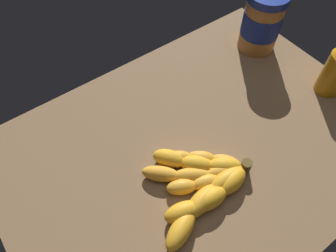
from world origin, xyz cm
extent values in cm
cube|color=brown|center=(0.00, 0.00, -1.62)|extent=(79.31, 57.53, 3.23)
ellipsoid|color=gold|center=(-0.85, 7.00, 1.47)|extent=(5.98, 6.47, 2.94)
ellipsoid|color=gold|center=(2.39, 3.56, 1.47)|extent=(6.38, 6.14, 2.94)
ellipsoid|color=gold|center=(6.19, 0.74, 1.47)|extent=(6.59, 5.61, 2.94)
ellipsoid|color=gold|center=(0.06, 7.57, 1.71)|extent=(7.31, 6.66, 3.42)
ellipsoid|color=gold|center=(4.04, 4.16, 1.71)|extent=(7.08, 7.04, 3.42)
ellipsoid|color=gold|center=(7.52, 0.24, 1.71)|extent=(6.71, 7.29, 3.42)
ellipsoid|color=gold|center=(0.87, 8.28, 1.50)|extent=(8.02, 5.67, 2.99)
ellipsoid|color=gold|center=(6.08, 5.45, 1.50)|extent=(7.85, 6.64, 2.99)
ellipsoid|color=gold|center=(10.67, 1.69, 1.50)|extent=(7.40, 7.37, 2.99)
ellipsoid|color=gold|center=(0.48, 9.26, 1.47)|extent=(6.25, 4.05, 2.94)
ellipsoid|color=gold|center=(4.91, 8.01, 1.47)|extent=(6.43, 4.74, 2.94)
ellipsoid|color=gold|center=(9.11, 6.11, 1.47)|extent=(6.48, 5.34, 2.94)
ellipsoid|color=gold|center=(1.49, 9.93, 1.76)|extent=(8.18, 3.70, 3.51)
ellipsoid|color=gold|center=(7.91, 10.45, 1.76)|extent=(8.61, 4.95, 3.51)
ellipsoid|color=gold|center=(14.08, 12.30, 1.76)|extent=(8.82, 6.36, 3.51)
ellipsoid|color=gold|center=(0.96, 10.72, 1.80)|extent=(7.41, 4.67, 3.61)
ellipsoid|color=gold|center=(6.46, 11.01, 1.80)|extent=(7.11, 3.99, 3.61)
ellipsoid|color=gold|center=(11.89, 10.10, 1.80)|extent=(7.64, 5.35, 3.61)
cylinder|color=brown|center=(-3.25, 10.03, 1.80)|extent=(2.00, 2.00, 3.00)
cylinder|color=#B27238|center=(-30.84, -14.62, 6.64)|extent=(9.23, 9.23, 13.27)
cylinder|color=navy|center=(-30.84, -14.62, 7.30)|extent=(9.42, 9.42, 5.97)
cylinder|color=orange|center=(-33.50, 5.76, 5.14)|extent=(5.58, 5.58, 10.28)
camera|label=1|loc=(25.51, 24.35, 55.69)|focal=33.97mm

